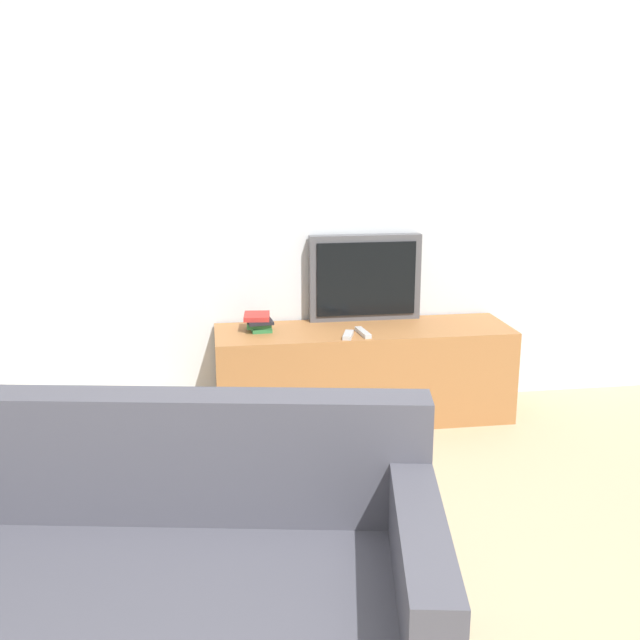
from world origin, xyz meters
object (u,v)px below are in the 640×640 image
(tv_stand, at_px, (363,373))
(book_stack, at_px, (259,322))
(couch, at_px, (87,605))
(television, at_px, (365,278))
(remote_secondary, at_px, (348,335))
(remote_on_stand, at_px, (363,332))

(tv_stand, height_order, book_stack, book_stack)
(couch, height_order, book_stack, couch)
(television, relative_size, remote_secondary, 4.41)
(book_stack, xyz_separation_m, remote_on_stand, (0.59, -0.18, -0.04))
(book_stack, distance_m, remote_on_stand, 0.62)
(couch, bearing_deg, remote_secondary, 68.60)
(tv_stand, bearing_deg, couch, -122.32)
(tv_stand, relative_size, book_stack, 8.43)
(television, bearing_deg, remote_on_stand, -103.31)
(couch, height_order, remote_secondary, couch)
(couch, bearing_deg, television, 69.73)
(tv_stand, xyz_separation_m, book_stack, (-0.62, 0.05, 0.34))
(tv_stand, xyz_separation_m, remote_secondary, (-0.13, -0.17, 0.29))
(couch, relative_size, remote_on_stand, 11.58)
(remote_on_stand, bearing_deg, book_stack, 162.90)
(remote_on_stand, xyz_separation_m, remote_secondary, (-0.09, -0.04, 0.00))
(couch, bearing_deg, tv_stand, 68.16)
(remote_secondary, bearing_deg, tv_stand, 52.96)
(television, distance_m, book_stack, 0.72)
(tv_stand, bearing_deg, remote_on_stand, -104.18)
(remote_secondary, bearing_deg, television, 65.29)
(tv_stand, xyz_separation_m, television, (0.05, 0.21, 0.55))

